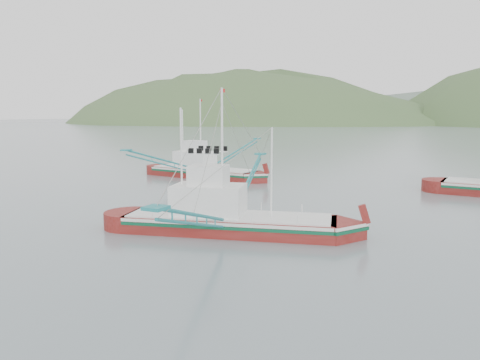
% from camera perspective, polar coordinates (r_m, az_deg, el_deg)
% --- Properties ---
extents(ground, '(1200.00, 1200.00, 0.00)m').
position_cam_1_polar(ground, '(33.35, -4.69, -6.75)').
color(ground, slate).
rests_on(ground, ground).
extents(main_boat, '(15.72, 26.97, 11.14)m').
position_cam_1_polar(main_boat, '(33.62, -1.59, -2.93)').
color(main_boat, maroon).
rests_on(main_boat, ground).
extents(bg_boat_left, '(15.72, 27.79, 11.28)m').
position_cam_1_polar(bg_boat_left, '(63.00, -4.58, 1.77)').
color(bg_boat_left, maroon).
rests_on(bg_boat_left, ground).
extents(headland_left, '(448.00, 308.00, 210.00)m').
position_cam_1_polar(headland_left, '(434.70, -0.09, 6.98)').
color(headland_left, '#3F5C2F').
rests_on(headland_left, ground).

